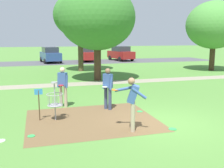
{
  "coord_description": "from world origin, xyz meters",
  "views": [
    {
      "loc": [
        -4.23,
        -7.84,
        2.93
      ],
      "look_at": [
        -1.2,
        2.61,
        1.0
      ],
      "focal_mm": 42.08,
      "sensor_mm": 36.0,
      "label": 1
    }
  ],
  "objects": [
    {
      "name": "player_throwing",
      "position": [
        -1.47,
        2.32,
        0.97
      ],
      "size": [
        0.45,
        0.48,
        1.71
      ],
      "color": "#384260",
      "rests_on": "ground"
    },
    {
      "name": "frisbee_far_left",
      "position": [
        -0.33,
        1.6,
        0.01
      ],
      "size": [
        0.23,
        0.23,
        0.02
      ],
      "primitive_type": "cylinder",
      "color": "green",
      "rests_on": "ground"
    },
    {
      "name": "frisbee_near_basket",
      "position": [
        -5.31,
        -0.11,
        0.01
      ],
      "size": [
        0.24,
        0.24,
        0.02
      ],
      "primitive_type": "cylinder",
      "color": "white",
      "rests_on": "ground"
    },
    {
      "name": "parked_car_center_right",
      "position": [
        6.33,
        24.47,
        0.92
      ],
      "size": [
        2.63,
        4.48,
        1.84
      ],
      "color": "maroon",
      "rests_on": "ground"
    },
    {
      "name": "parked_car_leftmost",
      "position": [
        -2.56,
        24.1,
        0.92
      ],
      "size": [
        2.42,
        4.42,
        1.84
      ],
      "color": "#2D4784",
      "rests_on": "ground"
    },
    {
      "name": "frisbee_by_tee",
      "position": [
        -4.48,
        0.03,
        0.01
      ],
      "size": [
        0.23,
        0.23,
        0.02
      ],
      "primitive_type": "cylinder",
      "color": "green",
      "rests_on": "ground"
    },
    {
      "name": "player_waiting_left",
      "position": [
        -1.38,
        -0.33,
        0.99
      ],
      "size": [
        0.95,
        0.8,
        1.71
      ],
      "color": "tan",
      "rests_on": "ground"
    },
    {
      "name": "ground_plane",
      "position": [
        0.0,
        0.0,
        0.0
      ],
      "size": [
        160.0,
        160.0,
        0.0
      ],
      "primitive_type": "plane",
      "color": "#518438"
    },
    {
      "name": "dirt_tee_pad",
      "position": [
        -2.4,
        1.11,
        0.0
      ],
      "size": [
        4.56,
        3.88,
        0.01
      ],
      "primitive_type": "cube",
      "color": "brown",
      "rests_on": "ground"
    },
    {
      "name": "frisbee_mid_grass",
      "position": [
        -0.09,
        -0.6,
        0.01
      ],
      "size": [
        0.26,
        0.26,
        0.02
      ],
      "primitive_type": "cylinder",
      "color": "green",
      "rests_on": "ground"
    },
    {
      "name": "tree_near_left",
      "position": [
        -0.42,
        15.19,
        4.8
      ],
      "size": [
        4.55,
        4.55,
        6.76
      ],
      "color": "brown",
      "rests_on": "ground"
    },
    {
      "name": "parked_car_center_left",
      "position": [
        1.85,
        24.46,
        0.92
      ],
      "size": [
        2.36,
        4.39,
        1.84
      ],
      "color": "maroon",
      "rests_on": "ground"
    },
    {
      "name": "disc_golf_basket",
      "position": [
        -3.71,
        1.48,
        0.75
      ],
      "size": [
        0.98,
        0.58,
        1.39
      ],
      "color": "#9E9EA3",
      "rests_on": "ground"
    },
    {
      "name": "gravel_path",
      "position": [
        0.0,
        8.63,
        0.0
      ],
      "size": [
        40.0,
        1.39,
        0.0
      ],
      "primitive_type": "cube",
      "color": "gray",
      "rests_on": "ground"
    },
    {
      "name": "tree_mid_center",
      "position": [
        10.98,
        12.31,
        4.01
      ],
      "size": [
        4.9,
        4.9,
        6.1
      ],
      "color": "#422D1E",
      "rests_on": "ground"
    },
    {
      "name": "parking_lot_strip",
      "position": [
        0.0,
        23.84,
        0.0
      ],
      "size": [
        36.0,
        6.0,
        0.01
      ],
      "primitive_type": "cube",
      "color": "#4C4C51",
      "rests_on": "ground"
    },
    {
      "name": "tree_near_right",
      "position": [
        -0.17,
        9.73,
        4.24
      ],
      "size": [
        5.12,
        5.12,
        6.43
      ],
      "color": "#422D1E",
      "rests_on": "ground"
    },
    {
      "name": "player_foreground_watching",
      "position": [
        -3.19,
        3.22,
        0.97
      ],
      "size": [
        0.49,
        0.45,
        1.71
      ],
      "color": "tan",
      "rests_on": "ground"
    }
  ]
}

